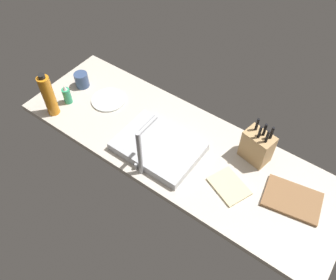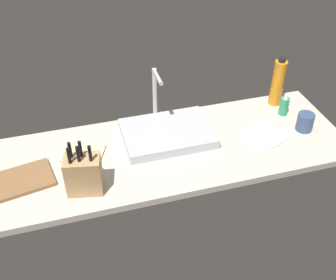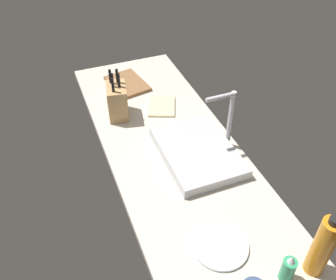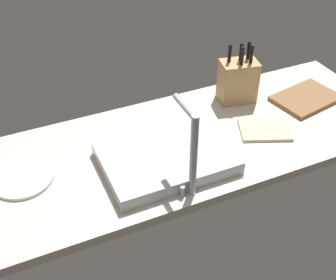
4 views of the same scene
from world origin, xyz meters
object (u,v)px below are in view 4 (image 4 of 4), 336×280
at_px(sink_basin, 166,158).
at_px(dish_towel, 265,130).
at_px(knife_block, 238,81).
at_px(dinner_plate, 23,178).
at_px(cutting_board, 306,98).
at_px(faucet, 191,148).

distance_m(sink_basin, dish_towel, 0.43).
xyz_separation_m(sink_basin, knife_block, (-0.44, -0.26, 0.07)).
bearing_deg(dinner_plate, cutting_board, -179.70).
relative_size(sink_basin, faucet, 1.45).
distance_m(sink_basin, dinner_plate, 0.49).
bearing_deg(sink_basin, faucet, 96.30).
distance_m(faucet, dinner_plate, 0.59).
height_order(faucet, dinner_plate, faucet).
bearing_deg(dish_towel, dinner_plate, -6.70).
bearing_deg(dinner_plate, knife_block, -171.71).
xyz_separation_m(knife_block, dish_towel, (0.02, 0.24, -0.09)).
relative_size(cutting_board, dish_towel, 1.41).
distance_m(dinner_plate, dish_towel, 0.90).
xyz_separation_m(sink_basin, cutting_board, (-0.71, -0.13, -0.02)).
bearing_deg(sink_basin, cutting_board, -169.57).
relative_size(knife_block, dinner_plate, 1.21).
relative_size(sink_basin, cutting_board, 1.66).
height_order(faucet, cutting_board, faucet).
bearing_deg(dish_towel, knife_block, -93.63).
distance_m(sink_basin, cutting_board, 0.72).
xyz_separation_m(faucet, dinner_plate, (0.49, -0.28, -0.17)).
bearing_deg(dish_towel, sink_basin, 2.50).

